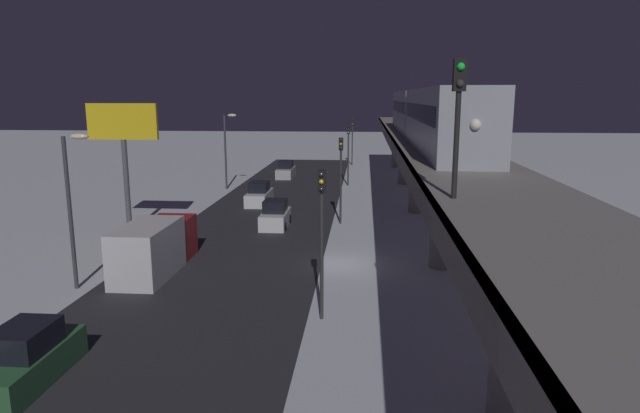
% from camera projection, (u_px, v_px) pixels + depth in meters
% --- Properties ---
extents(ground_plane, '(240.00, 240.00, 0.00)m').
position_uv_depth(ground_plane, '(336.00, 264.00, 31.04)').
color(ground_plane, silver).
extents(avenue_asphalt, '(11.00, 104.36, 0.01)m').
position_uv_depth(avenue_asphalt, '(227.00, 262.00, 31.54)').
color(avenue_asphalt, '#28282D').
rests_on(avenue_asphalt, ground_plane).
extents(elevated_railway, '(5.00, 104.36, 6.37)m').
position_uv_depth(elevated_railway, '(444.00, 169.00, 29.50)').
color(elevated_railway, gray).
rests_on(elevated_railway, ground_plane).
extents(subway_train, '(2.94, 36.87, 3.40)m').
position_uv_depth(subway_train, '(426.00, 113.00, 39.61)').
color(subway_train, '#999EA8').
rests_on(subway_train, elevated_railway).
extents(rail_signal, '(0.36, 0.41, 4.00)m').
position_uv_depth(rail_signal, '(458.00, 105.00, 15.66)').
color(rail_signal, black).
rests_on(rail_signal, elevated_railway).
extents(sedan_white, '(1.91, 4.04, 1.97)m').
position_uv_depth(sedan_white, '(275.00, 216.00, 39.96)').
color(sedan_white, silver).
rests_on(sedan_white, ground_plane).
extents(sedan_green, '(1.80, 4.49, 1.97)m').
position_uv_depth(sedan_green, '(27.00, 360.00, 18.10)').
color(sedan_green, '#2D6038').
rests_on(sedan_green, ground_plane).
extents(sedan_silver, '(1.80, 4.64, 1.97)m').
position_uv_depth(sedan_silver, '(286.00, 171.00, 64.47)').
color(sedan_silver, '#B2B2B7').
rests_on(sedan_silver, ground_plane).
extents(sedan_white_2, '(1.80, 4.63, 1.97)m').
position_uv_depth(sedan_white_2, '(259.00, 195.00, 48.42)').
color(sedan_white_2, silver).
rests_on(sedan_white_2, ground_plane).
extents(box_truck, '(2.40, 7.40, 2.80)m').
position_uv_depth(box_truck, '(155.00, 247.00, 29.59)').
color(box_truck, '#A51E1E').
rests_on(box_truck, ground_plane).
extents(traffic_light_near, '(0.32, 0.44, 6.40)m').
position_uv_depth(traffic_light_near, '(322.00, 223.00, 22.60)').
color(traffic_light_near, '#2D2D2D').
rests_on(traffic_light_near, ground_plane).
extents(traffic_light_mid, '(0.32, 0.44, 6.40)m').
position_uv_depth(traffic_light_mid, '(341.00, 168.00, 40.21)').
color(traffic_light_mid, '#2D2D2D').
rests_on(traffic_light_mid, ground_plane).
extents(traffic_light_far, '(0.32, 0.44, 6.40)m').
position_uv_depth(traffic_light_far, '(348.00, 146.00, 57.82)').
color(traffic_light_far, '#2D2D2D').
rests_on(traffic_light_far, ground_plane).
extents(traffic_light_distant, '(0.32, 0.44, 6.40)m').
position_uv_depth(traffic_light_distant, '(352.00, 135.00, 75.43)').
color(traffic_light_distant, '#2D2D2D').
rests_on(traffic_light_distant, ground_plane).
extents(commercial_billboard, '(4.80, 0.36, 8.90)m').
position_uv_depth(commercial_billboard, '(123.00, 135.00, 36.76)').
color(commercial_billboard, '#4C4C51').
rests_on(commercial_billboard, ground_plane).
extents(street_lamp_near, '(1.35, 0.44, 7.65)m').
position_uv_depth(street_lamp_near, '(73.00, 193.00, 26.20)').
color(street_lamp_near, '#38383D').
rests_on(street_lamp_near, ground_plane).
extents(street_lamp_far, '(1.35, 0.44, 7.65)m').
position_uv_depth(street_lamp_far, '(227.00, 142.00, 55.51)').
color(street_lamp_far, '#38383D').
rests_on(street_lamp_far, ground_plane).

